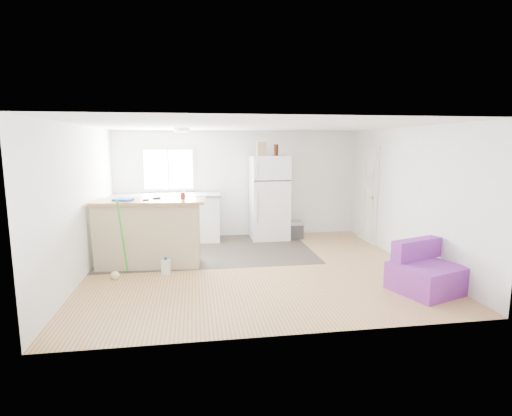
{
  "coord_description": "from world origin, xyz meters",
  "views": [
    {
      "loc": [
        -0.98,
        -6.55,
        2.1
      ],
      "look_at": [
        0.14,
        0.7,
        0.92
      ],
      "focal_mm": 28.0,
      "sensor_mm": 36.0,
      "label": 1
    }
  ],
  "objects": [
    {
      "name": "bottle_left",
      "position": [
        0.76,
        1.98,
        1.97
      ],
      "size": [
        0.09,
        0.09,
        0.25
      ],
      "primitive_type": "cylinder",
      "rotation": [
        0.0,
        0.0,
        -0.39
      ],
      "color": "#3A180A",
      "rests_on": "refrigerator"
    },
    {
      "name": "blue_tray",
      "position": [
        -2.18,
        0.34,
        1.18
      ],
      "size": [
        0.36,
        0.31,
        0.04
      ],
      "primitive_type": "cube",
      "rotation": [
        0.0,
        0.0,
        -0.36
      ],
      "color": "blue",
      "rests_on": "peninsula"
    },
    {
      "name": "tool_b",
      "position": [
        -1.8,
        0.31,
        1.17
      ],
      "size": [
        0.1,
        0.04,
        0.03
      ],
      "primitive_type": "cube",
      "rotation": [
        0.0,
        0.0,
        -0.05
      ],
      "color": "black",
      "rests_on": "peninsula"
    },
    {
      "name": "mop",
      "position": [
        -2.22,
        -0.23,
        0.23
      ],
      "size": [
        0.23,
        0.36,
        1.27
      ],
      "rotation": [
        0.0,
        0.0,
        -0.16
      ],
      "color": "green",
      "rests_on": "floor"
    },
    {
      "name": "refrigerator",
      "position": [
        0.65,
        2.1,
        0.92
      ],
      "size": [
        0.82,
        0.78,
        1.85
      ],
      "rotation": [
        0.0,
        0.0,
        0.01
      ],
      "color": "white",
      "rests_on": "floor"
    },
    {
      "name": "interior_door",
      "position": [
        2.72,
        1.55,
        1.02
      ],
      "size": [
        0.11,
        0.92,
        2.1
      ],
      "color": "white",
      "rests_on": "right_wall"
    },
    {
      "name": "room",
      "position": [
        0.0,
        0.0,
        1.2
      ],
      "size": [
        5.51,
        5.01,
        2.41
      ],
      "color": "olive",
      "rests_on": "ground"
    },
    {
      "name": "tool_a",
      "position": [
        -1.64,
        0.49,
        1.17
      ],
      "size": [
        0.15,
        0.1,
        0.03
      ],
      "primitive_type": "cube",
      "rotation": [
        0.0,
        0.0,
        0.39
      ],
      "color": "black",
      "rests_on": "peninsula"
    },
    {
      "name": "vinyl_zone",
      "position": [
        -0.73,
        1.25,
        0.0
      ],
      "size": [
        4.05,
        2.5,
        0.0
      ],
      "primitive_type": "cube",
      "color": "#38312A",
      "rests_on": "floor"
    },
    {
      "name": "kitchen_cabinets",
      "position": [
        -1.59,
        2.14,
        0.53
      ],
      "size": [
        2.34,
        0.79,
        1.33
      ],
      "rotation": [
        0.0,
        0.0,
        -0.03
      ],
      "color": "white",
      "rests_on": "floor"
    },
    {
      "name": "bottle_right",
      "position": [
        0.81,
        2.08,
        1.97
      ],
      "size": [
        0.07,
        0.07,
        0.25
      ],
      "primitive_type": "cylinder",
      "rotation": [
        0.0,
        0.0,
        0.07
      ],
      "color": "#3A180A",
      "rests_on": "refrigerator"
    },
    {
      "name": "ceiling_fixture",
      "position": [
        -1.2,
        1.2,
        2.36
      ],
      "size": [
        0.3,
        0.3,
        0.07
      ],
      "primitive_type": "cylinder",
      "color": "white",
      "rests_on": "ceiling"
    },
    {
      "name": "purple_seat",
      "position": [
        2.27,
        -1.46,
        0.26
      ],
      "size": [
        1.07,
        1.06,
        0.7
      ],
      "rotation": [
        0.0,
        0.0,
        0.33
      ],
      "color": "#7B2D94",
      "rests_on": "floor"
    },
    {
      "name": "peninsula",
      "position": [
        -1.79,
        0.4,
        0.59
      ],
      "size": [
        1.93,
        0.86,
        1.16
      ],
      "rotation": [
        0.0,
        0.0,
        -0.07
      ],
      "color": "tan",
      "rests_on": "floor"
    },
    {
      "name": "cleaner_jug",
      "position": [
        -1.48,
        -0.15,
        0.13
      ],
      "size": [
        0.15,
        0.12,
        0.29
      ],
      "rotation": [
        0.0,
        0.0,
        -0.25
      ],
      "color": "white",
      "rests_on": "floor"
    },
    {
      "name": "cooler",
      "position": [
        1.16,
        2.03,
        0.19
      ],
      "size": [
        0.5,
        0.34,
        0.38
      ],
      "rotation": [
        0.0,
        0.0,
        0.01
      ],
      "color": "#313033",
      "rests_on": "floor"
    },
    {
      "name": "red_cup",
      "position": [
        -1.19,
        0.41,
        1.22
      ],
      "size": [
        0.1,
        0.1,
        0.12
      ],
      "primitive_type": "cylinder",
      "rotation": [
        0.0,
        0.0,
        -0.27
      ],
      "color": "#B81D0B",
      "rests_on": "peninsula"
    },
    {
      "name": "cardboard_box",
      "position": [
        0.46,
        2.04,
        2.0
      ],
      "size": [
        0.21,
        0.13,
        0.3
      ],
      "primitive_type": "cube",
      "rotation": [
        0.0,
        0.0,
        0.14
      ],
      "color": "tan",
      "rests_on": "refrigerator"
    },
    {
      "name": "window",
      "position": [
        -1.55,
        2.49,
        1.55
      ],
      "size": [
        1.18,
        0.06,
        0.98
      ],
      "color": "white",
      "rests_on": "back_wall"
    }
  ]
}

